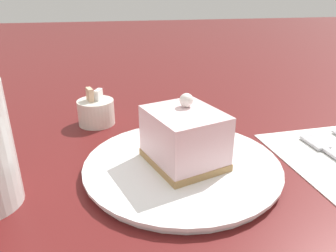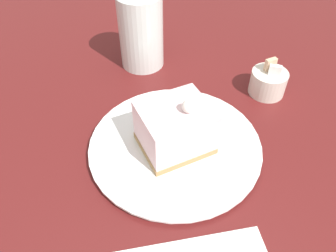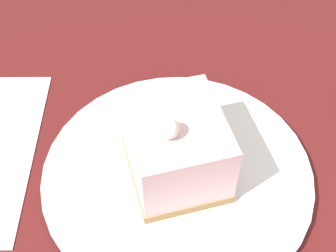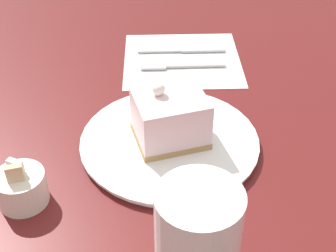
{
  "view_description": "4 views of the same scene",
  "coord_description": "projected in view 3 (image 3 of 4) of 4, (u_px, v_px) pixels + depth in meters",
  "views": [
    {
      "loc": [
        -0.1,
        -0.33,
        0.22
      ],
      "look_at": [
        -0.02,
        0.04,
        0.06
      ],
      "focal_mm": 35.0,
      "sensor_mm": 36.0,
      "label": 1
    },
    {
      "loc": [
        0.31,
        -0.02,
        0.37
      ],
      "look_at": [
        0.0,
        0.02,
        0.06
      ],
      "focal_mm": 35.0,
      "sensor_mm": 36.0,
      "label": 2
    },
    {
      "loc": [
        -0.01,
        0.28,
        0.37
      ],
      "look_at": [
        0.0,
        0.01,
        0.06
      ],
      "focal_mm": 50.0,
      "sensor_mm": 36.0,
      "label": 3
    },
    {
      "loc": [
        -0.52,
        0.02,
        0.43
      ],
      "look_at": [
        -0.01,
        0.03,
        0.04
      ],
      "focal_mm": 50.0,
      "sensor_mm": 36.0,
      "label": 4
    }
  ],
  "objects": [
    {
      "name": "ground_plane",
      "position": [
        170.0,
        153.0,
        0.47
      ],
      "size": [
        4.0,
        4.0,
        0.0
      ],
      "primitive_type": "plane",
      "color": "#5B1919"
    },
    {
      "name": "cake_slice",
      "position": [
        176.0,
        147.0,
        0.41
      ],
      "size": [
        0.11,
        0.12,
        0.09
      ],
      "rotation": [
        0.0,
        0.0,
        0.31
      ],
      "color": "#AD8451",
      "rests_on": "plate"
    },
    {
      "name": "plate",
      "position": [
        177.0,
        174.0,
        0.44
      ],
      "size": [
        0.25,
        0.25,
        0.01
      ],
      "color": "white",
      "rests_on": "ground_plane"
    }
  ]
}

